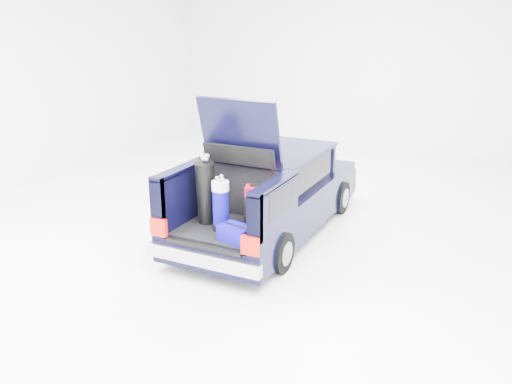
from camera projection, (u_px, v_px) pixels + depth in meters
The scene contains 6 objects.
ground at pixel (269, 231), 9.49m from camera, with size 14.00×14.00×0.00m, color white.
car at pixel (272, 193), 9.37m from camera, with size 1.87×4.65×2.47m.
red_suitcase at pixel (258, 206), 8.04m from camera, with size 0.45×0.38×0.65m.
black_golf_bag at pixel (206, 193), 8.11m from camera, with size 0.32×0.35×1.05m.
blue_golf_bag at pixel (221, 205), 7.85m from camera, with size 0.32×0.32×0.84m.
blue_duffel at pixel (236, 233), 7.54m from camera, with size 0.53×0.41×0.25m.
Camera 1 is at (3.71, -7.99, 3.62)m, focal length 38.00 mm.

